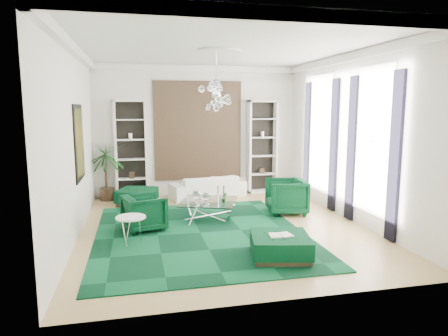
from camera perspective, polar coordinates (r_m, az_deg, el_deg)
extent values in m
cube|color=tan|center=(8.85, -0.14, -8.39)|extent=(6.00, 7.00, 0.02)
cube|color=white|center=(8.55, -0.15, 16.91)|extent=(6.00, 7.00, 0.02)
cube|color=silver|center=(11.93, -3.78, 5.35)|extent=(6.00, 0.02, 3.80)
cube|color=silver|center=(5.13, 8.30, 0.94)|extent=(6.00, 0.02, 3.80)
cube|color=silver|center=(8.38, -20.73, 3.42)|extent=(0.02, 7.00, 3.80)
cube|color=silver|center=(9.59, 17.75, 4.16)|extent=(0.02, 7.00, 3.80)
cylinder|color=white|center=(8.83, -0.58, 16.38)|extent=(0.90, 0.90, 0.05)
cube|color=black|center=(11.88, -3.74, 5.33)|extent=(2.50, 0.06, 2.80)
cube|color=black|center=(8.97, -19.92, 3.45)|extent=(0.04, 1.30, 1.60)
cube|color=white|center=(8.82, 20.58, 3.66)|extent=(0.03, 1.10, 2.90)
cube|color=black|center=(8.18, 23.24, 1.41)|extent=(0.07, 0.30, 3.25)
cube|color=black|center=(9.48, 17.76, 2.59)|extent=(0.07, 0.30, 3.25)
cube|color=white|center=(10.90, 13.70, 4.81)|extent=(0.03, 1.10, 2.90)
cube|color=black|center=(10.21, 15.40, 3.10)|extent=(0.07, 0.30, 3.25)
cube|color=black|center=(11.61, 11.80, 3.85)|extent=(0.07, 0.30, 3.25)
cube|color=black|center=(8.37, -3.42, -9.26)|extent=(4.20, 5.00, 0.02)
imported|color=white|center=(11.60, -2.36, -2.65)|extent=(2.27, 1.27, 0.63)
imported|color=black|center=(8.66, -11.31, -6.26)|extent=(1.01, 1.00, 0.76)
imported|color=black|center=(9.91, 8.88, -4.03)|extent=(1.06, 1.04, 0.85)
cube|color=black|center=(11.01, -12.30, -4.02)|extent=(1.19, 1.19, 0.41)
cube|color=black|center=(7.11, 8.02, -11.04)|extent=(1.17, 1.17, 0.39)
cube|color=white|center=(7.04, 8.06, -9.42)|extent=(0.41, 0.27, 0.03)
cylinder|color=white|center=(7.82, -13.12, -8.78)|extent=(0.68, 0.68, 0.54)
imported|color=#124517|center=(9.10, 0.01, -4.24)|extent=(0.14, 0.12, 0.24)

